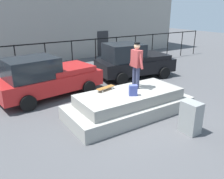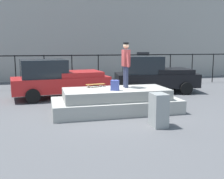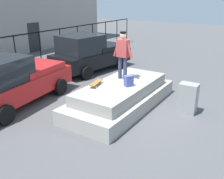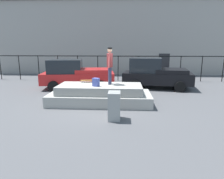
# 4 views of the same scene
# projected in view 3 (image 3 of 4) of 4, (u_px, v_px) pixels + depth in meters

# --- Properties ---
(ground_plane) EXTENTS (60.00, 60.00, 0.00)m
(ground_plane) POSITION_uv_depth(u_px,v_px,m) (121.00, 108.00, 9.03)
(ground_plane) COLOR #4C4C4F
(concrete_ledge) EXTENTS (4.74, 2.07, 0.88)m
(concrete_ledge) POSITION_uv_depth(u_px,v_px,m) (121.00, 96.00, 9.07)
(concrete_ledge) COLOR #9E9B93
(concrete_ledge) RESTS_ON ground_plane
(skateboarder) EXTENTS (0.26, 0.82, 1.71)m
(skateboarder) POSITION_uv_depth(u_px,v_px,m) (123.00, 52.00, 9.03)
(skateboarder) COLOR #2D334C
(skateboarder) RESTS_ON concrete_ledge
(skateboard) EXTENTS (0.80, 0.37, 0.12)m
(skateboard) POSITION_uv_depth(u_px,v_px,m) (96.00, 83.00, 8.65)
(skateboard) COLOR brown
(skateboard) RESTS_ON concrete_ledge
(backpack) EXTENTS (0.34, 0.31, 0.37)m
(backpack) POSITION_uv_depth(u_px,v_px,m) (129.00, 81.00, 8.55)
(backpack) COLOR #3F4C99
(backpack) RESTS_ON concrete_ledge
(car_red_pickup_near) EXTENTS (4.72, 2.45, 1.84)m
(car_red_pickup_near) POSITION_uv_depth(u_px,v_px,m) (12.00, 81.00, 9.05)
(car_red_pickup_near) COLOR #B21E1E
(car_red_pickup_near) RESTS_ON ground_plane
(car_black_pickup_mid) EXTENTS (4.50, 2.62, 1.94)m
(car_black_pickup_mid) POSITION_uv_depth(u_px,v_px,m) (89.00, 53.00, 13.23)
(car_black_pickup_mid) COLOR black
(car_black_pickup_mid) RESTS_ON ground_plane
(utility_box) EXTENTS (0.45, 0.61, 1.03)m
(utility_box) POSITION_uv_depth(u_px,v_px,m) (188.00, 98.00, 8.56)
(utility_box) COLOR gray
(utility_box) RESTS_ON ground_plane
(fence_row) EXTENTS (24.06, 0.06, 1.96)m
(fence_row) POSITION_uv_depth(u_px,v_px,m) (1.00, 51.00, 11.94)
(fence_row) COLOR black
(fence_row) RESTS_ON ground_plane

